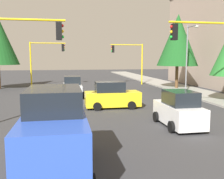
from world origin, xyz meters
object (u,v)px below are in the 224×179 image
Objects in this scene: delivery_van_blue at (55,135)px; car_yellow at (112,96)px; traffic_signal_near_right at (14,50)px; traffic_signal_far_left at (130,56)px; car_silver at (72,87)px; traffic_signal_far_right at (45,55)px; traffic_signal_near_left at (210,50)px; car_white at (179,110)px; tree_roadside_mid at (178,40)px; street_lamp_curbside at (189,52)px.

car_yellow is (-10.45, 3.73, -0.39)m from delivery_van_blue.
traffic_signal_far_left is at bearing 150.26° from traffic_signal_near_right.
car_yellow is 1.02× the size of car_silver.
traffic_signal_near_right is 1.49× the size of car_silver.
traffic_signal_far_right reaches higher than traffic_signal_far_left.
traffic_signal_far_left is at bearing -179.85° from traffic_signal_near_left.
delivery_van_blue is 7.92m from car_white.
traffic_signal_near_right is 9.47m from car_white.
traffic_signal_near_right is 21.12m from tree_roadside_mid.
traffic_signal_near_left is 7.52m from car_yellow.
car_yellow is 1.12× the size of car_white.
traffic_signal_near_left is 1.51× the size of car_silver.
traffic_signal_near_left reaches higher than traffic_signal_far_right.
car_silver is at bearing -140.99° from traffic_signal_near_left.
traffic_signal_near_left is 14.72m from tree_roadside_mid.
car_yellow is at bearing 24.31° from car_silver.
traffic_signal_far_right is 23.67m from car_white.
car_yellow and car_white have the same top height.
traffic_signal_far_right reaches higher than car_silver.
delivery_van_blue is at bearing -54.89° from traffic_signal_near_left.
car_yellow is at bearing -57.74° from street_lamp_curbside.
car_yellow is (-4.00, -5.43, -3.32)m from traffic_signal_near_left.
traffic_signal_near_left reaches higher than delivery_van_blue.
tree_roadside_mid reaches higher than traffic_signal_far_right.
tree_roadside_mid is (6.00, 4.31, 1.79)m from traffic_signal_far_left.
traffic_signal_far_left is at bearing -161.35° from street_lamp_curbside.
street_lamp_curbside is (-9.61, 14.93, 0.18)m from traffic_signal_near_right.
traffic_signal_far_right is 1.60× the size of car_white.
traffic_signal_near_right is 0.67× the size of tree_roadside_mid.
traffic_signal_near_right is at bearing -101.58° from car_white.
car_yellow is at bearing -44.09° from tree_roadside_mid.
tree_roadside_mid reaches higher than traffic_signal_far_left.
traffic_signal_far_right is at bearing -124.86° from street_lamp_curbside.
tree_roadside_mid reaches higher than traffic_signal_near_left.
traffic_signal_near_right is 1.46× the size of car_yellow.
tree_roadside_mid is at bearing 146.71° from delivery_van_blue.
traffic_signal_near_right is 11.48m from traffic_signal_near_left.
traffic_signal_far_right is at bearing 179.94° from traffic_signal_near_right.
traffic_signal_far_left is 1.18× the size of delivery_van_blue.
car_white is at bearing 78.42° from traffic_signal_near_right.
traffic_signal_far_left is at bearing 90.00° from traffic_signal_far_right.
car_silver is (-16.57, 0.97, -0.39)m from delivery_van_blue.
traffic_signal_far_right is 0.83× the size of street_lamp_curbside.
traffic_signal_near_right is at bearing -160.29° from delivery_van_blue.
delivery_van_blue reaches higher than car_white.
car_silver is (3.88, -12.45, -4.89)m from tree_roadside_mid.
tree_roadside_mid is 13.93m from car_silver.
tree_roadside_mid reaches higher than car_white.
traffic_signal_near_right is at bearing -17.94° from car_silver.
traffic_signal_far_left is 28.10m from delivery_van_blue.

